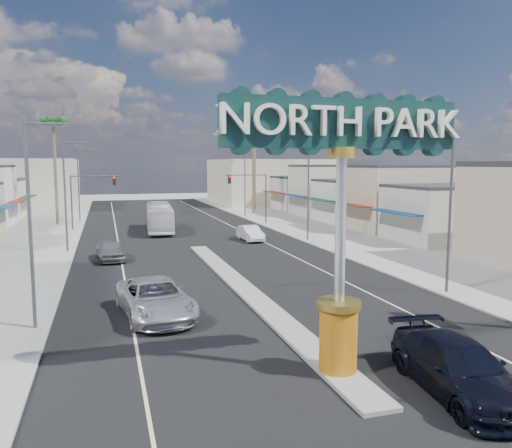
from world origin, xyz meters
TOP-DOWN VIEW (x-y plane):
  - ground at (0.00, 30.00)m, footprint 160.00×160.00m
  - road at (0.00, 30.00)m, footprint 20.00×120.00m
  - median_island at (0.00, 14.00)m, footprint 1.30×30.00m
  - sidewalk_left at (-14.00, 30.00)m, footprint 8.00×120.00m
  - sidewalk_right at (14.00, 30.00)m, footprint 8.00×120.00m
  - storefront_row_right at (24.00, 43.00)m, footprint 12.00×42.00m
  - backdrop_far_left at (-22.00, 75.00)m, footprint 20.00×20.00m
  - backdrop_far_right at (22.00, 75.00)m, footprint 20.00×20.00m
  - gateway_sign at (0.00, 1.98)m, footprint 8.20×1.50m
  - traffic_signal_left at (-9.18, 43.99)m, footprint 5.09×0.45m
  - traffic_signal_right at (9.18, 43.99)m, footprint 5.09×0.45m
  - streetlight_l_near at (-10.43, 10.00)m, footprint 2.03×0.22m
  - streetlight_l_mid at (-10.43, 30.00)m, footprint 2.03×0.22m
  - streetlight_l_far at (-10.43, 52.00)m, footprint 2.03×0.22m
  - streetlight_r_near at (10.43, 10.00)m, footprint 2.03×0.22m
  - streetlight_r_mid at (10.43, 30.00)m, footprint 2.03×0.22m
  - streetlight_r_far at (10.43, 52.00)m, footprint 2.03×0.22m
  - palm_left_far at (-13.00, 50.00)m, footprint 2.60×2.60m
  - palm_right_mid at (13.00, 56.00)m, footprint 2.60×2.60m
  - palm_right_far at (15.00, 62.00)m, footprint 2.60×2.60m
  - suv_left at (-5.38, 10.44)m, footprint 3.69×6.67m
  - suv_right at (2.98, -0.40)m, footprint 3.04×6.11m
  - car_parked_left at (-7.27, 25.58)m, footprint 2.30×4.77m
  - car_parked_right at (5.50, 31.82)m, footprint 1.73×4.41m
  - city_bus at (-2.00, 40.99)m, footprint 3.29×11.03m

SIDE VIEW (x-z plane):
  - ground at x=0.00m, z-range 0.00..0.00m
  - road at x=0.00m, z-range 0.00..0.01m
  - sidewalk_left at x=-14.00m, z-range 0.00..0.12m
  - sidewalk_right at x=14.00m, z-range 0.00..0.12m
  - median_island at x=0.00m, z-range 0.00..0.16m
  - car_parked_right at x=5.50m, z-range 0.00..1.43m
  - car_parked_left at x=-7.27m, z-range 0.00..1.57m
  - suv_right at x=2.98m, z-range 0.00..1.71m
  - suv_left at x=-5.38m, z-range 0.00..1.77m
  - city_bus at x=-2.00m, z-range 0.00..3.03m
  - storefront_row_right at x=24.00m, z-range 0.00..6.00m
  - backdrop_far_left at x=-22.00m, z-range 0.00..8.00m
  - backdrop_far_right at x=22.00m, z-range 0.00..8.00m
  - traffic_signal_left at x=-9.18m, z-range 1.27..7.27m
  - traffic_signal_right at x=9.18m, z-range 1.27..7.27m
  - streetlight_l_near at x=-10.43m, z-range 0.57..9.57m
  - streetlight_l_mid at x=-10.43m, z-range 0.57..9.57m
  - streetlight_l_far at x=-10.43m, z-range 0.57..9.57m
  - streetlight_r_near at x=10.43m, z-range 0.57..9.57m
  - streetlight_r_mid at x=10.43m, z-range 0.57..9.57m
  - streetlight_r_far at x=10.43m, z-range 0.57..9.57m
  - gateway_sign at x=0.00m, z-range 1.35..10.50m
  - palm_right_mid at x=13.00m, z-range 4.55..16.65m
  - palm_left_far at x=-13.00m, z-range 4.95..18.05m
  - palm_right_far at x=15.00m, z-range 5.34..19.44m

